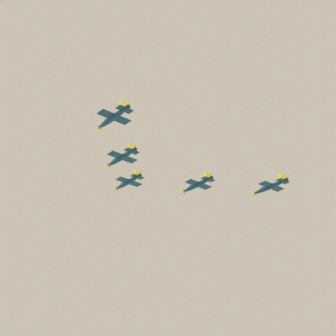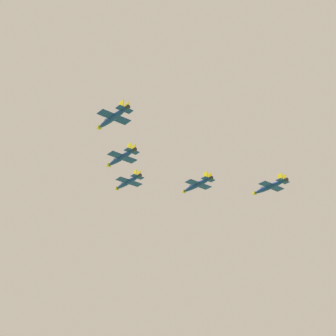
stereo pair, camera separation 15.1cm
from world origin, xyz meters
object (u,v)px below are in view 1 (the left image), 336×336
jet_right_wingman (197,185)px  jet_right_outer (270,187)px  jet_left_outer (113,118)px  jet_lead (128,182)px  jet_left_wingman (121,158)px

jet_right_wingman → jet_right_outer: bearing=-139.4°
jet_left_outer → jet_right_outer: size_ratio=0.99×
jet_lead → jet_left_wingman: 25.64m
jet_lead → jet_right_wingman: (-15.98, 19.78, -3.27)m
jet_left_wingman → jet_right_outer: 53.15m
jet_left_wingman → jet_left_outer: jet_left_wingman is taller
jet_lead → jet_left_outer: jet_lead is taller
jet_left_outer → jet_right_outer: bearing=-90.1°
jet_left_wingman → jet_left_outer: 25.44m
jet_lead → jet_left_wingman: (16.95, 18.96, -3.28)m
jet_left_wingman → jet_right_wingman: size_ratio=0.99×
jet_lead → jet_left_outer: 51.00m
jet_lead → jet_left_outer: size_ratio=1.00×
jet_lead → jet_right_wingman: bearing=-139.6°
jet_left_outer → jet_right_outer: jet_left_outer is taller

